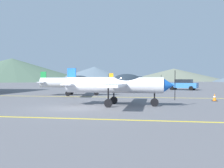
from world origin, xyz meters
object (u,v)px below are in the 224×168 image
airplane_mid (74,82)px  airplane_far (134,81)px  traffic_cone_front (215,97)px  car_sedan (183,84)px  airplane_near (118,84)px

airplane_mid → airplane_far: bearing=56.6°
traffic_cone_front → airplane_far: bearing=118.5°
car_sedan → airplane_mid: bearing=-132.6°
airplane_far → traffic_cone_front: size_ratio=13.89×
car_sedan → traffic_cone_front: size_ratio=7.90×
airplane_mid → car_sedan: airplane_mid is taller
airplane_near → traffic_cone_front: (6.99, 4.30, -1.09)m
car_sedan → traffic_cone_front: 18.20m
airplane_near → car_sedan: size_ratio=1.75×
airplane_near → traffic_cone_front: airplane_near is taller
airplane_mid → car_sedan: bearing=47.4°
airplane_far → car_sedan: airplane_far is taller
airplane_far → traffic_cone_front: bearing=-61.5°
airplane_far → car_sedan: bearing=36.5°
car_sedan → traffic_cone_front: (0.03, -18.19, -0.56)m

